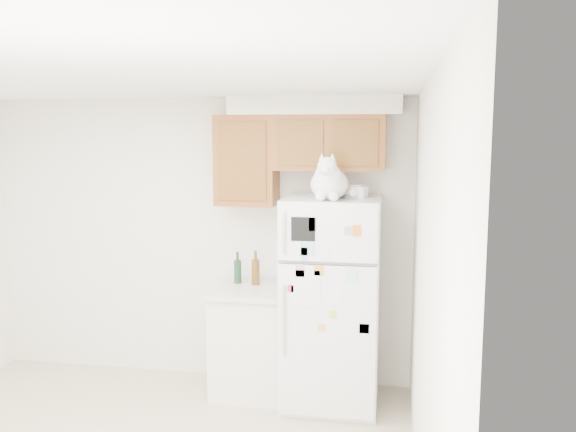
% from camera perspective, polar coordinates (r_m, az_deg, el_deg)
% --- Properties ---
extents(room_shell, '(3.84, 4.04, 2.52)m').
position_cam_1_polar(room_shell, '(3.81, -15.08, -0.55)').
color(room_shell, white).
rests_on(room_shell, ground_plane).
extents(refrigerator, '(0.76, 0.78, 1.70)m').
position_cam_1_polar(refrigerator, '(4.99, 4.11, -7.99)').
color(refrigerator, white).
rests_on(refrigerator, ground_plane).
extents(base_counter, '(0.64, 0.64, 0.92)m').
position_cam_1_polar(base_counter, '(5.28, -3.46, -11.48)').
color(base_counter, white).
rests_on(base_counter, ground_plane).
extents(cat, '(0.35, 0.52, 0.36)m').
position_cam_1_polar(cat, '(4.64, 3.88, 3.21)').
color(cat, white).
rests_on(cat, refrigerator).
extents(storage_box_back, '(0.20, 0.16, 0.10)m').
position_cam_1_polar(storage_box_back, '(4.88, 6.00, 2.40)').
color(storage_box_back, white).
rests_on(storage_box_back, refrigerator).
extents(storage_box_front, '(0.18, 0.15, 0.09)m').
position_cam_1_polar(storage_box_front, '(4.80, 6.46, 2.23)').
color(storage_box_front, white).
rests_on(storage_box_front, refrigerator).
extents(bottle_green, '(0.06, 0.06, 0.27)m').
position_cam_1_polar(bottle_green, '(5.27, -4.74, -4.82)').
color(bottle_green, '#19381E').
rests_on(bottle_green, base_counter).
extents(bottle_amber, '(0.07, 0.07, 0.29)m').
position_cam_1_polar(bottle_amber, '(5.20, -3.05, -4.86)').
color(bottle_amber, '#593814').
rests_on(bottle_amber, base_counter).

